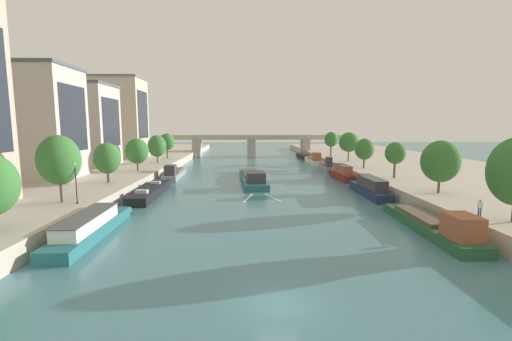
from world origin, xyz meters
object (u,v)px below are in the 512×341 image
object	(u,v)px
moored_boat_left_second	(151,191)
tree_left_far	(137,151)
tree_right_by_lamp	(364,149)
person_on_quay	(480,207)
moored_boat_right_midway	(433,224)
moored_boat_right_near	(370,188)
moored_boat_left_gap_after	(175,173)
tree_right_distant	(440,161)
tree_left_past_mid	(167,142)
tree_right_far	(395,153)
lamppost_left_bank	(76,181)
bridge_far	(251,143)
moored_boat_right_lone	(342,173)
moored_boat_left_midway	(91,226)
tree_left_distant	(157,146)
moored_boat_right_upstream	(303,156)
barge_midriver	(253,178)
tree_right_third	(331,139)
tree_left_second	(107,158)
tree_right_midway	(349,142)
moored_boat_right_far	(326,166)
moored_boat_right_end	(314,160)
tree_left_midway	(59,160)

from	to	relation	value
moored_boat_left_second	tree_left_far	world-z (taller)	tree_left_far
tree_right_by_lamp	person_on_quay	size ratio (longest dim) A/B	3.66
moored_boat_right_midway	moored_boat_right_near	xyz separation A→B (m)	(0.38, 18.15, 0.31)
moored_boat_left_gap_after	tree_right_distant	distance (m)	47.19
tree_left_past_mid	person_on_quay	size ratio (longest dim) A/B	4.00
tree_right_far	lamppost_left_bank	size ratio (longest dim) A/B	1.29
moored_boat_right_midway	bridge_far	bearing A→B (deg)	100.68
moored_boat_right_lone	moored_boat_right_near	bearing A→B (deg)	-90.16
tree_right_far	moored_boat_left_midway	bearing A→B (deg)	-149.21
tree_left_distant	tree_right_far	size ratio (longest dim) A/B	1.08
moored_boat_right_upstream	tree_left_past_mid	world-z (taller)	tree_left_past_mid
barge_midriver	moored_boat_right_midway	bearing A→B (deg)	-61.49
moored_boat_left_second	tree_right_third	world-z (taller)	tree_right_third
moored_boat_left_gap_after	tree_left_second	world-z (taller)	tree_left_second
tree_left_distant	tree_right_third	bearing A→B (deg)	20.68
moored_boat_right_midway	lamppost_left_bank	world-z (taller)	lamppost_left_bank
tree_left_far	tree_right_midway	bearing A→B (deg)	20.96
moored_boat_left_gap_after	tree_right_by_lamp	world-z (taller)	tree_right_by_lamp
tree_left_second	tree_right_by_lamp	size ratio (longest dim) A/B	1.01
tree_right_far	tree_left_distant	bearing A→B (deg)	151.76
moored_boat_left_second	moored_boat_right_midway	world-z (taller)	moored_boat_right_midway
moored_boat_right_lone	moored_boat_right_far	world-z (taller)	moored_boat_right_far
moored_boat_left_midway	tree_right_by_lamp	size ratio (longest dim) A/B	2.65
tree_left_distant	bridge_far	xyz separation A→B (m)	(22.09, 38.92, -1.18)
moored_boat_left_second	moored_boat_left_gap_after	size ratio (longest dim) A/B	1.15
tree_right_midway	tree_right_third	world-z (taller)	tree_right_midway
moored_boat_left_second	moored_boat_right_end	world-z (taller)	moored_boat_right_end
tree_left_second	tree_left_far	world-z (taller)	tree_left_far
moored_boat_left_gap_after	tree_right_midway	bearing A→B (deg)	19.33
person_on_quay	tree_right_third	bearing A→B (deg)	88.43
moored_boat_left_second	moored_boat_right_near	xyz separation A→B (m)	(32.73, -1.05, 0.55)
tree_left_past_mid	tree_right_far	size ratio (longest dim) A/B	1.11
moored_boat_right_end	moored_boat_left_gap_after	bearing A→B (deg)	-143.30
tree_right_distant	bridge_far	xyz separation A→B (m)	(-22.58, 75.55, -1.34)
moored_boat_right_lone	tree_left_midway	xyz separation A→B (m)	(-39.05, -27.26, 5.39)
tree_left_far	tree_right_third	xyz separation A→B (m)	(44.20, 30.42, 0.91)
moored_boat_left_midway	tree_left_midway	world-z (taller)	tree_left_midway
moored_boat_left_midway	tree_right_far	world-z (taller)	tree_right_far
moored_boat_right_end	tree_right_distant	distance (m)	51.49
moored_boat_right_end	tree_left_distant	size ratio (longest dim) A/B	2.38
moored_boat_left_midway	tree_right_third	xyz separation A→B (m)	(38.41, 63.67, 5.57)
moored_boat_left_gap_after	tree_left_midway	size ratio (longest dim) A/B	1.91
tree_right_third	person_on_quay	size ratio (longest dim) A/B	4.17
moored_boat_right_upstream	tree_right_far	xyz separation A→B (m)	(6.00, -54.35, 5.26)
tree_left_far	tree_left_midway	bearing A→B (deg)	-90.21
lamppost_left_bank	moored_boat_left_gap_after	bearing A→B (deg)	82.35
moored_boat_right_midway	moored_boat_right_upstream	distance (m)	77.60
moored_boat_left_midway	tree_right_far	xyz separation A→B (m)	(38.90, 23.18, 4.97)
barge_midriver	tree_right_by_lamp	size ratio (longest dim) A/B	3.80
moored_boat_right_lone	person_on_quay	distance (m)	34.69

